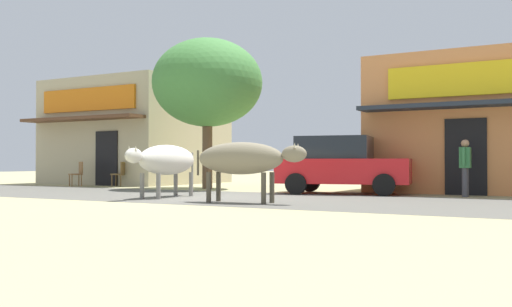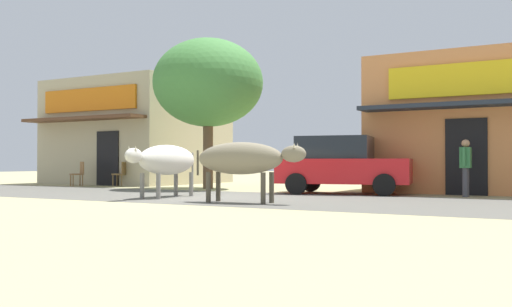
{
  "view_description": "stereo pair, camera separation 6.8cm",
  "coord_description": "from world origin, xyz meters",
  "views": [
    {
      "loc": [
        8.33,
        -12.57,
        0.9
      ],
      "look_at": [
        1.1,
        0.25,
        1.12
      ],
      "focal_mm": 40.85,
      "sensor_mm": 36.0,
      "label": 1
    },
    {
      "loc": [
        8.39,
        -12.54,
        0.9
      ],
      "look_at": [
        1.1,
        0.25,
        1.12
      ],
      "focal_mm": 40.85,
      "sensor_mm": 36.0,
      "label": 2
    }
  ],
  "objects": [
    {
      "name": "cow_near_brown",
      "position": [
        -0.96,
        -0.76,
        0.95
      ],
      "size": [
        0.82,
        2.85,
        1.34
      ],
      "color": "beige",
      "rests_on": "ground"
    },
    {
      "name": "parked_hatchback_car",
      "position": [
        2.28,
        3.16,
        0.84
      ],
      "size": [
        3.97,
        2.49,
        1.64
      ],
      "color": "red",
      "rests_on": "ground"
    },
    {
      "name": "pedestrian_by_shop",
      "position": [
        5.65,
        3.26,
        0.87
      ],
      "size": [
        0.28,
        0.61,
        1.49
      ],
      "color": "#3F3F47",
      "rests_on": "ground"
    },
    {
      "name": "ground",
      "position": [
        0.0,
        0.0,
        0.0
      ],
      "size": [
        80.0,
        80.0,
        0.0
      ],
      "primitive_type": "plane",
      "color": "tan"
    },
    {
      "name": "cafe_chair_near_tree",
      "position": [
        -6.84,
        3.95,
        0.51
      ],
      "size": [
        0.56,
        0.56,
        0.92
      ],
      "color": "brown",
      "rests_on": "ground"
    },
    {
      "name": "storefront_left_cafe",
      "position": [
        -8.65,
        7.0,
        2.17
      ],
      "size": [
        6.06,
        6.7,
        4.32
      ],
      "color": "tan",
      "rests_on": "ground"
    },
    {
      "name": "cow_far_dark",
      "position": [
        1.75,
        -1.48,
        0.97
      ],
      "size": [
        2.66,
        0.84,
        1.35
      ],
      "color": "gray",
      "rests_on": "ground"
    },
    {
      "name": "cafe_chair_by_doorway",
      "position": [
        -8.34,
        3.27,
        0.51
      ],
      "size": [
        0.6,
        0.6,
        0.92
      ],
      "color": "brown",
      "rests_on": "ground"
    },
    {
      "name": "roadside_tree",
      "position": [
        -2.81,
        3.83,
        3.6
      ],
      "size": [
        3.75,
        3.75,
        5.11
      ],
      "color": "brown",
      "rests_on": "ground"
    },
    {
      "name": "asphalt_road",
      "position": [
        0.0,
        0.0,
        0.0
      ],
      "size": [
        72.0,
        5.28,
        0.0
      ],
      "primitive_type": "cube",
      "color": "#5C5A52",
      "rests_on": "ground"
    }
  ]
}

